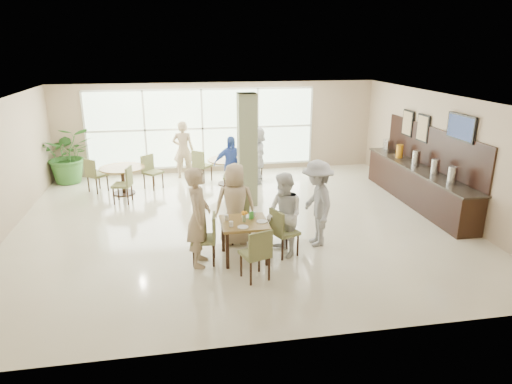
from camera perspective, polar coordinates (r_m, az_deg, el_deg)
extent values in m
plane|color=beige|center=(10.57, -2.20, -3.74)|extent=(10.00, 10.00, 0.00)
plane|color=white|center=(9.87, -2.40, 11.52)|extent=(10.00, 10.00, 0.00)
plane|color=tan|center=(14.50, -4.73, 8.00)|extent=(10.00, 0.00, 10.00)
plane|color=tan|center=(5.95, 3.63, -7.11)|extent=(10.00, 0.00, 10.00)
plane|color=tan|center=(11.86, 22.48, 4.41)|extent=(0.00, 9.00, 9.00)
plane|color=silver|center=(14.44, -6.71, 7.90)|extent=(7.00, 0.00, 7.00)
cube|color=#727853|center=(11.34, -1.11, 5.21)|extent=(0.45, 0.45, 2.80)
cube|color=brown|center=(8.57, -1.48, -3.87)|extent=(0.87, 0.87, 0.05)
cube|color=black|center=(8.34, -3.60, -7.35)|extent=(0.06, 0.06, 0.70)
cube|color=black|center=(8.44, 1.40, -6.99)|extent=(0.06, 0.06, 0.70)
cube|color=black|center=(9.01, -4.13, -5.36)|extent=(0.06, 0.06, 0.70)
cube|color=black|center=(9.10, 0.49, -5.06)|extent=(0.06, 0.06, 0.70)
cylinder|color=brown|center=(12.83, -16.41, 2.92)|extent=(1.20, 1.20, 0.04)
cylinder|color=black|center=(12.93, -16.26, 1.32)|extent=(0.10, 0.10, 0.71)
cylinder|color=black|center=(13.03, -16.13, -0.11)|extent=(0.60, 0.60, 0.03)
cylinder|color=brown|center=(13.20, -3.55, 4.05)|extent=(1.16, 1.16, 0.04)
cylinder|color=black|center=(13.30, -3.52, 2.48)|extent=(0.10, 0.10, 0.71)
cylinder|color=black|center=(13.39, -3.49, 1.08)|extent=(0.60, 0.60, 0.03)
cylinder|color=white|center=(8.63, -3.70, -3.19)|extent=(0.08, 0.08, 0.10)
cylinder|color=white|center=(8.32, -3.14, -4.01)|extent=(0.08, 0.08, 0.10)
cylinder|color=white|center=(8.78, -0.29, -2.78)|extent=(0.08, 0.08, 0.10)
cylinder|color=white|center=(8.29, -1.65, -4.40)|extent=(0.20, 0.20, 0.01)
cylinder|color=white|center=(8.78, -1.14, -3.07)|extent=(0.20, 0.20, 0.01)
cylinder|color=white|center=(8.54, 0.73, -3.70)|extent=(0.20, 0.20, 0.01)
cylinder|color=#99B27F|center=(8.54, -1.48, -3.34)|extent=(0.07, 0.07, 0.12)
sphere|color=#FF9D15|center=(8.50, -1.29, -2.64)|extent=(0.07, 0.07, 0.07)
sphere|color=#FF9D15|center=(8.52, -1.62, -2.59)|extent=(0.07, 0.07, 0.07)
sphere|color=#FF9D15|center=(8.47, -1.56, -2.72)|extent=(0.07, 0.07, 0.07)
cube|color=green|center=(8.64, -0.60, -2.95)|extent=(0.10, 0.07, 0.15)
cube|color=black|center=(12.34, 19.49, 0.67)|extent=(0.60, 4.60, 0.90)
cube|color=black|center=(12.22, 19.72, 2.77)|extent=(0.64, 4.70, 0.04)
cube|color=black|center=(12.25, 21.17, 5.20)|extent=(0.04, 4.60, 1.00)
cylinder|color=silver|center=(11.02, 23.33, 1.93)|extent=(0.20, 0.20, 0.40)
cylinder|color=silver|center=(11.58, 21.49, 2.90)|extent=(0.20, 0.20, 0.40)
cylinder|color=silver|center=(12.34, 19.38, 4.00)|extent=(0.20, 0.20, 0.40)
cylinder|color=orange|center=(13.11, 17.50, 4.89)|extent=(0.18, 0.18, 0.36)
cube|color=silver|center=(13.72, 16.19, 5.57)|extent=(0.18, 0.30, 0.36)
cube|color=black|center=(11.19, 24.28, 7.37)|extent=(0.06, 1.00, 0.58)
cube|color=#7F99CC|center=(11.18, 24.17, 7.38)|extent=(0.01, 0.92, 0.50)
cube|color=black|center=(12.58, 20.15, 7.50)|extent=(0.04, 0.55, 0.70)
cube|color=olive|center=(12.57, 20.05, 7.50)|extent=(0.01, 0.47, 0.62)
cube|color=black|center=(13.27, 18.46, 8.17)|extent=(0.04, 0.55, 0.70)
cube|color=olive|center=(13.26, 18.36, 8.17)|extent=(0.01, 0.47, 0.62)
imported|color=#356F2C|center=(14.43, -22.41, 4.34)|extent=(1.73, 1.73, 1.67)
imported|color=tan|center=(8.33, -7.19, -3.15)|extent=(0.56, 0.74, 1.86)
imported|color=tan|center=(9.18, -2.62, -1.55)|extent=(0.87, 0.53, 1.69)
imported|color=white|center=(8.70, 3.53, -2.90)|extent=(0.82, 0.94, 1.64)
imported|color=#979698|center=(9.19, 7.62, -1.43)|extent=(0.66, 1.15, 1.77)
imported|color=#4164C4|center=(12.37, -3.17, 3.38)|extent=(1.01, 0.69, 1.59)
imported|color=white|center=(13.32, 0.13, 4.66)|extent=(1.04, 1.66, 1.66)
imported|color=tan|center=(13.95, -9.09, 5.23)|extent=(0.70, 0.52, 1.75)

